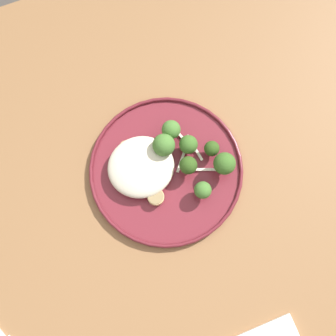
{
  "coord_description": "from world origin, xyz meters",
  "views": [
    {
      "loc": [
        0.06,
        0.13,
        1.53
      ],
      "look_at": [
        -0.0,
        -0.04,
        0.76
      ],
      "focal_mm": 45.26,
      "sensor_mm": 36.0,
      "label": 1
    }
  ],
  "objects_px": {
    "broccoli_floret_split_head": "(224,164)",
    "broccoli_floret_tall_stalk": "(212,149)",
    "seared_scallop_tiny_bay": "(155,195)",
    "broccoli_floret_front_edge": "(171,130)",
    "dinner_plate": "(168,169)",
    "seared_scallop_right_edge": "(118,173)",
    "seared_scallop_half_hidden": "(132,170)",
    "seared_scallop_on_noodles": "(142,165)",
    "seared_scallop_large_seared": "(126,157)",
    "broccoli_floret_rear_charred": "(188,145)",
    "broccoli_floret_small_sprig": "(203,190)",
    "seared_scallop_rear_pale": "(150,154)",
    "broccoli_floret_left_leaning": "(188,166)",
    "seared_scallop_front_small": "(126,147)",
    "broccoli_floret_beside_noodles": "(164,145)"
  },
  "relations": [
    {
      "from": "dinner_plate",
      "to": "seared_scallop_tiny_bay",
      "type": "distance_m",
      "value": 0.06
    },
    {
      "from": "broccoli_floret_left_leaning",
      "to": "broccoli_floret_split_head",
      "type": "xyz_separation_m",
      "value": [
        -0.06,
        0.02,
        0.01
      ]
    },
    {
      "from": "dinner_plate",
      "to": "seared_scallop_half_hidden",
      "type": "height_order",
      "value": "seared_scallop_half_hidden"
    },
    {
      "from": "broccoli_floret_front_edge",
      "to": "broccoli_floret_rear_charred",
      "type": "bearing_deg",
      "value": 118.57
    },
    {
      "from": "dinner_plate",
      "to": "seared_scallop_half_hidden",
      "type": "distance_m",
      "value": 0.07
    },
    {
      "from": "seared_scallop_half_hidden",
      "to": "seared_scallop_tiny_bay",
      "type": "distance_m",
      "value": 0.06
    },
    {
      "from": "seared_scallop_tiny_bay",
      "to": "broccoli_floret_rear_charred",
      "type": "relative_size",
      "value": 0.65
    },
    {
      "from": "seared_scallop_rear_pale",
      "to": "broccoli_floret_tall_stalk",
      "type": "distance_m",
      "value": 0.12
    },
    {
      "from": "dinner_plate",
      "to": "broccoli_floret_split_head",
      "type": "xyz_separation_m",
      "value": [
        -0.09,
        0.04,
        0.04
      ]
    },
    {
      "from": "seared_scallop_on_noodles",
      "to": "broccoli_floret_split_head",
      "type": "height_order",
      "value": "broccoli_floret_split_head"
    },
    {
      "from": "seared_scallop_half_hidden",
      "to": "seared_scallop_tiny_bay",
      "type": "bearing_deg",
      "value": 110.06
    },
    {
      "from": "seared_scallop_on_noodles",
      "to": "seared_scallop_tiny_bay",
      "type": "xyz_separation_m",
      "value": [
        -0.0,
        0.06,
        0.0
      ]
    },
    {
      "from": "broccoli_floret_tall_stalk",
      "to": "seared_scallop_right_edge",
      "type": "bearing_deg",
      "value": -7.69
    },
    {
      "from": "seared_scallop_front_small",
      "to": "dinner_plate",
      "type": "bearing_deg",
      "value": 131.3
    },
    {
      "from": "seared_scallop_large_seared",
      "to": "broccoli_floret_rear_charred",
      "type": "relative_size",
      "value": 0.55
    },
    {
      "from": "seared_scallop_front_small",
      "to": "broccoli_floret_split_head",
      "type": "bearing_deg",
      "value": 146.21
    },
    {
      "from": "broccoli_floret_split_head",
      "to": "seared_scallop_large_seared",
      "type": "bearing_deg",
      "value": -27.66
    },
    {
      "from": "seared_scallop_large_seared",
      "to": "broccoli_floret_tall_stalk",
      "type": "relative_size",
      "value": 0.63
    },
    {
      "from": "seared_scallop_rear_pale",
      "to": "broccoli_floret_left_leaning",
      "type": "distance_m",
      "value": 0.08
    },
    {
      "from": "seared_scallop_large_seared",
      "to": "broccoli_floret_split_head",
      "type": "height_order",
      "value": "broccoli_floret_split_head"
    },
    {
      "from": "broccoli_floret_split_head",
      "to": "broccoli_floret_tall_stalk",
      "type": "distance_m",
      "value": 0.04
    },
    {
      "from": "seared_scallop_on_noodles",
      "to": "broccoli_floret_split_head",
      "type": "relative_size",
      "value": 0.54
    },
    {
      "from": "seared_scallop_rear_pale",
      "to": "broccoli_floret_tall_stalk",
      "type": "height_order",
      "value": "broccoli_floret_tall_stalk"
    },
    {
      "from": "dinner_plate",
      "to": "seared_scallop_large_seared",
      "type": "relative_size",
      "value": 11.14
    },
    {
      "from": "dinner_plate",
      "to": "broccoli_floret_tall_stalk",
      "type": "xyz_separation_m",
      "value": [
        -0.09,
        -0.0,
        0.03
      ]
    },
    {
      "from": "seared_scallop_tiny_bay",
      "to": "broccoli_floret_front_edge",
      "type": "distance_m",
      "value": 0.12
    },
    {
      "from": "seared_scallop_right_edge",
      "to": "broccoli_floret_front_edge",
      "type": "bearing_deg",
      "value": -163.96
    },
    {
      "from": "broccoli_floret_rear_charred",
      "to": "broccoli_floret_front_edge",
      "type": "bearing_deg",
      "value": -61.43
    },
    {
      "from": "seared_scallop_on_noodles",
      "to": "seared_scallop_large_seared",
      "type": "xyz_separation_m",
      "value": [
        0.02,
        -0.02,
        0.0
      ]
    },
    {
      "from": "seared_scallop_tiny_bay",
      "to": "seared_scallop_rear_pale",
      "type": "bearing_deg",
      "value": -103.68
    },
    {
      "from": "seared_scallop_on_noodles",
      "to": "broccoli_floret_small_sprig",
      "type": "relative_size",
      "value": 0.73
    },
    {
      "from": "seared_scallop_tiny_bay",
      "to": "broccoli_floret_front_edge",
      "type": "relative_size",
      "value": 0.58
    },
    {
      "from": "broccoli_floret_tall_stalk",
      "to": "broccoli_floret_small_sprig",
      "type": "distance_m",
      "value": 0.08
    },
    {
      "from": "seared_scallop_front_small",
      "to": "broccoli_floret_tall_stalk",
      "type": "bearing_deg",
      "value": 155.73
    },
    {
      "from": "broccoli_floret_small_sprig",
      "to": "broccoli_floret_front_edge",
      "type": "bearing_deg",
      "value": -84.38
    },
    {
      "from": "broccoli_floret_split_head",
      "to": "broccoli_floret_small_sprig",
      "type": "distance_m",
      "value": 0.06
    },
    {
      "from": "broccoli_floret_beside_noodles",
      "to": "broccoli_floret_tall_stalk",
      "type": "relative_size",
      "value": 1.51
    },
    {
      "from": "seared_scallop_rear_pale",
      "to": "broccoli_floret_split_head",
      "type": "bearing_deg",
      "value": 148.18
    },
    {
      "from": "dinner_plate",
      "to": "broccoli_floret_front_edge",
      "type": "distance_m",
      "value": 0.08
    },
    {
      "from": "seared_scallop_front_small",
      "to": "broccoli_floret_front_edge",
      "type": "distance_m",
      "value": 0.09
    },
    {
      "from": "seared_scallop_rear_pale",
      "to": "seared_scallop_on_noodles",
      "type": "height_order",
      "value": "seared_scallop_rear_pale"
    },
    {
      "from": "seared_scallop_on_noodles",
      "to": "broccoli_floret_rear_charred",
      "type": "height_order",
      "value": "broccoli_floret_rear_charred"
    },
    {
      "from": "dinner_plate",
      "to": "broccoli_floret_split_head",
      "type": "relative_size",
      "value": 4.79
    },
    {
      "from": "seared_scallop_large_seared",
      "to": "broccoli_floret_beside_noodles",
      "type": "distance_m",
      "value": 0.08
    },
    {
      "from": "seared_scallop_half_hidden",
      "to": "seared_scallop_front_small",
      "type": "bearing_deg",
      "value": -94.69
    },
    {
      "from": "dinner_plate",
      "to": "seared_scallop_front_small",
      "type": "distance_m",
      "value": 0.09
    },
    {
      "from": "broccoli_floret_beside_noodles",
      "to": "broccoli_floret_left_leaning",
      "type": "xyz_separation_m",
      "value": [
        -0.03,
        0.05,
        -0.01
      ]
    },
    {
      "from": "seared_scallop_half_hidden",
      "to": "broccoli_floret_rear_charred",
      "type": "xyz_separation_m",
      "value": [
        -0.11,
        -0.0,
        0.02
      ]
    },
    {
      "from": "seared_scallop_right_edge",
      "to": "seared_scallop_front_small",
      "type": "relative_size",
      "value": 1.01
    },
    {
      "from": "broccoli_floret_left_leaning",
      "to": "broccoli_floret_tall_stalk",
      "type": "distance_m",
      "value": 0.06
    }
  ]
}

